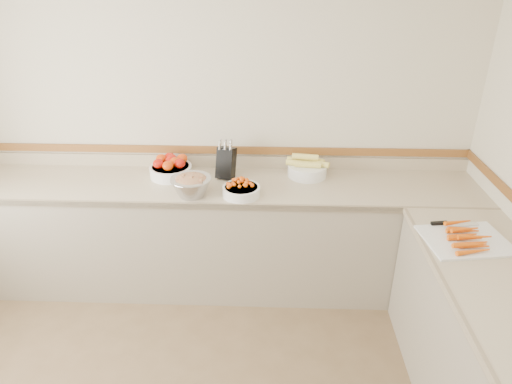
{
  "coord_description": "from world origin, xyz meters",
  "views": [
    {
      "loc": [
        0.46,
        -1.39,
        2.38
      ],
      "look_at": [
        0.35,
        1.35,
        1.0
      ],
      "focal_mm": 32.0,
      "sensor_mm": 36.0,
      "label": 1
    }
  ],
  "objects_px": {
    "cherry_tomato_bowl": "(241,189)",
    "rhubarb_bowl": "(191,185)",
    "cutting_board": "(466,239)",
    "knife_block": "(226,162)",
    "corn_bowl": "(307,168)",
    "tomato_bowl": "(171,168)"
  },
  "relations": [
    {
      "from": "corn_bowl",
      "to": "cutting_board",
      "type": "distance_m",
      "value": 1.27
    },
    {
      "from": "knife_block",
      "to": "cherry_tomato_bowl",
      "type": "height_order",
      "value": "knife_block"
    },
    {
      "from": "rhubarb_bowl",
      "to": "knife_block",
      "type": "bearing_deg",
      "value": 56.2
    },
    {
      "from": "tomato_bowl",
      "to": "cherry_tomato_bowl",
      "type": "relative_size",
      "value": 1.2
    },
    {
      "from": "corn_bowl",
      "to": "tomato_bowl",
      "type": "bearing_deg",
      "value": -177.34
    },
    {
      "from": "knife_block",
      "to": "rhubarb_bowl",
      "type": "distance_m",
      "value": 0.39
    },
    {
      "from": "tomato_bowl",
      "to": "rhubarb_bowl",
      "type": "height_order",
      "value": "rhubarb_bowl"
    },
    {
      "from": "rhubarb_bowl",
      "to": "tomato_bowl",
      "type": "bearing_deg",
      "value": 123.3
    },
    {
      "from": "tomato_bowl",
      "to": "cutting_board",
      "type": "distance_m",
      "value": 2.12
    },
    {
      "from": "corn_bowl",
      "to": "knife_block",
      "type": "bearing_deg",
      "value": -175.39
    },
    {
      "from": "cutting_board",
      "to": "corn_bowl",
      "type": "bearing_deg",
      "value": 134.22
    },
    {
      "from": "cherry_tomato_bowl",
      "to": "corn_bowl",
      "type": "height_order",
      "value": "corn_bowl"
    },
    {
      "from": "cherry_tomato_bowl",
      "to": "knife_block",
      "type": "bearing_deg",
      "value": 113.67
    },
    {
      "from": "cherry_tomato_bowl",
      "to": "corn_bowl",
      "type": "distance_m",
      "value": 0.61
    },
    {
      "from": "cherry_tomato_bowl",
      "to": "cutting_board",
      "type": "distance_m",
      "value": 1.48
    },
    {
      "from": "cherry_tomato_bowl",
      "to": "rhubarb_bowl",
      "type": "distance_m",
      "value": 0.35
    },
    {
      "from": "corn_bowl",
      "to": "rhubarb_bowl",
      "type": "distance_m",
      "value": 0.92
    },
    {
      "from": "knife_block",
      "to": "cherry_tomato_bowl",
      "type": "bearing_deg",
      "value": -66.33
    },
    {
      "from": "cutting_board",
      "to": "knife_block",
      "type": "bearing_deg",
      "value": 150.32
    },
    {
      "from": "tomato_bowl",
      "to": "corn_bowl",
      "type": "distance_m",
      "value": 1.05
    },
    {
      "from": "knife_block",
      "to": "rhubarb_bowl",
      "type": "xyz_separation_m",
      "value": [
        -0.22,
        -0.32,
        -0.04
      ]
    },
    {
      "from": "knife_block",
      "to": "cherry_tomato_bowl",
      "type": "distance_m",
      "value": 0.35
    }
  ]
}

